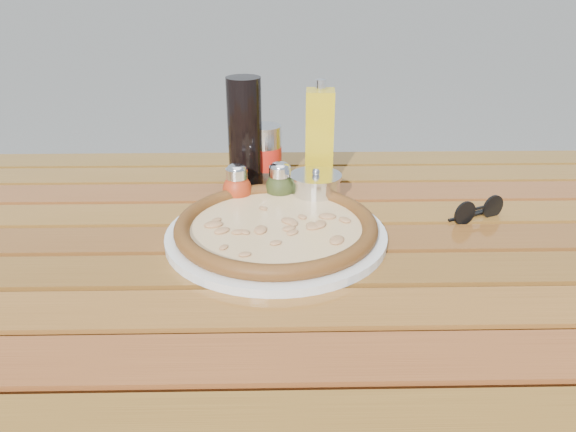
{
  "coord_description": "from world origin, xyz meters",
  "views": [
    {
      "loc": [
        -0.02,
        -0.83,
        1.17
      ],
      "look_at": [
        0.0,
        0.02,
        0.78
      ],
      "focal_mm": 35.0,
      "sensor_mm": 36.0,
      "label": 1
    }
  ],
  "objects_px": {
    "plate": "(276,235)",
    "sunglasses": "(478,211)",
    "table": "(288,277)",
    "olive_oil_cruet": "(319,137)",
    "dark_bottle": "(245,135)",
    "pepper_shaker": "(237,186)",
    "soda_can": "(265,155)",
    "pizza": "(276,226)",
    "parmesan_tin": "(316,189)",
    "oregano_shaker": "(280,184)"
  },
  "relations": [
    {
      "from": "olive_oil_cruet",
      "to": "parmesan_tin",
      "type": "relative_size",
      "value": 1.65
    },
    {
      "from": "plate",
      "to": "sunglasses",
      "type": "bearing_deg",
      "value": 11.32
    },
    {
      "from": "pizza",
      "to": "pepper_shaker",
      "type": "bearing_deg",
      "value": 116.96
    },
    {
      "from": "soda_can",
      "to": "sunglasses",
      "type": "bearing_deg",
      "value": -26.1
    },
    {
      "from": "olive_oil_cruet",
      "to": "soda_can",
      "type": "bearing_deg",
      "value": 178.99
    },
    {
      "from": "table",
      "to": "pizza",
      "type": "relative_size",
      "value": 3.84
    },
    {
      "from": "pepper_shaker",
      "to": "oregano_shaker",
      "type": "xyz_separation_m",
      "value": [
        0.08,
        0.01,
        0.0
      ]
    },
    {
      "from": "table",
      "to": "dark_bottle",
      "type": "xyz_separation_m",
      "value": [
        -0.08,
        0.22,
        0.19
      ]
    },
    {
      "from": "oregano_shaker",
      "to": "dark_bottle",
      "type": "bearing_deg",
      "value": 130.83
    },
    {
      "from": "pizza",
      "to": "sunglasses",
      "type": "xyz_separation_m",
      "value": [
        0.35,
        0.07,
        -0.01
      ]
    },
    {
      "from": "pepper_shaker",
      "to": "dark_bottle",
      "type": "height_order",
      "value": "dark_bottle"
    },
    {
      "from": "soda_can",
      "to": "parmesan_tin",
      "type": "xyz_separation_m",
      "value": [
        0.1,
        -0.11,
        -0.03
      ]
    },
    {
      "from": "oregano_shaker",
      "to": "pepper_shaker",
      "type": "bearing_deg",
      "value": -173.37
    },
    {
      "from": "pepper_shaker",
      "to": "pizza",
      "type": "bearing_deg",
      "value": -63.04
    },
    {
      "from": "dark_bottle",
      "to": "sunglasses",
      "type": "relative_size",
      "value": 2.07
    },
    {
      "from": "oregano_shaker",
      "to": "parmesan_tin",
      "type": "bearing_deg",
      "value": -7.14
    },
    {
      "from": "pizza",
      "to": "oregano_shaker",
      "type": "relative_size",
      "value": 4.44
    },
    {
      "from": "dark_bottle",
      "to": "pepper_shaker",
      "type": "bearing_deg",
      "value": -98.19
    },
    {
      "from": "dark_bottle",
      "to": "soda_can",
      "type": "relative_size",
      "value": 1.83
    },
    {
      "from": "pizza",
      "to": "parmesan_tin",
      "type": "bearing_deg",
      "value": 62.71
    },
    {
      "from": "plate",
      "to": "dark_bottle",
      "type": "bearing_deg",
      "value": 104.64
    },
    {
      "from": "parmesan_tin",
      "to": "dark_bottle",
      "type": "bearing_deg",
      "value": 147.25
    },
    {
      "from": "pizza",
      "to": "parmesan_tin",
      "type": "distance_m",
      "value": 0.16
    },
    {
      "from": "pepper_shaker",
      "to": "sunglasses",
      "type": "distance_m",
      "value": 0.43
    },
    {
      "from": "oregano_shaker",
      "to": "table",
      "type": "bearing_deg",
      "value": -85.1
    },
    {
      "from": "table",
      "to": "olive_oil_cruet",
      "type": "bearing_deg",
      "value": 74.97
    },
    {
      "from": "soda_can",
      "to": "olive_oil_cruet",
      "type": "bearing_deg",
      "value": -1.01
    },
    {
      "from": "table",
      "to": "oregano_shaker",
      "type": "bearing_deg",
      "value": 94.9
    },
    {
      "from": "plate",
      "to": "pizza",
      "type": "height_order",
      "value": "pizza"
    },
    {
      "from": "dark_bottle",
      "to": "plate",
      "type": "bearing_deg",
      "value": -75.36
    },
    {
      "from": "oregano_shaker",
      "to": "plate",
      "type": "bearing_deg",
      "value": -92.74
    },
    {
      "from": "oregano_shaker",
      "to": "parmesan_tin",
      "type": "relative_size",
      "value": 0.64
    },
    {
      "from": "parmesan_tin",
      "to": "table",
      "type": "bearing_deg",
      "value": -111.15
    },
    {
      "from": "parmesan_tin",
      "to": "sunglasses",
      "type": "relative_size",
      "value": 1.2
    },
    {
      "from": "oregano_shaker",
      "to": "olive_oil_cruet",
      "type": "distance_m",
      "value": 0.14
    },
    {
      "from": "oregano_shaker",
      "to": "soda_can",
      "type": "relative_size",
      "value": 0.68
    },
    {
      "from": "olive_oil_cruet",
      "to": "sunglasses",
      "type": "relative_size",
      "value": 1.98
    },
    {
      "from": "pepper_shaker",
      "to": "soda_can",
      "type": "relative_size",
      "value": 0.68
    },
    {
      "from": "oregano_shaker",
      "to": "soda_can",
      "type": "distance_m",
      "value": 0.11
    },
    {
      "from": "pizza",
      "to": "dark_bottle",
      "type": "bearing_deg",
      "value": 104.64
    },
    {
      "from": "soda_can",
      "to": "parmesan_tin",
      "type": "distance_m",
      "value": 0.15
    },
    {
      "from": "pizza",
      "to": "soda_can",
      "type": "bearing_deg",
      "value": 94.9
    },
    {
      "from": "sunglasses",
      "to": "oregano_shaker",
      "type": "bearing_deg",
      "value": 142.8
    },
    {
      "from": "soda_can",
      "to": "pizza",
      "type": "bearing_deg",
      "value": -85.1
    },
    {
      "from": "dark_bottle",
      "to": "olive_oil_cruet",
      "type": "distance_m",
      "value": 0.15
    },
    {
      "from": "table",
      "to": "plate",
      "type": "xyz_separation_m",
      "value": [
        -0.02,
        -0.0,
        0.08
      ]
    },
    {
      "from": "sunglasses",
      "to": "pizza",
      "type": "bearing_deg",
      "value": 166.93
    },
    {
      "from": "plate",
      "to": "dark_bottle",
      "type": "distance_m",
      "value": 0.26
    },
    {
      "from": "dark_bottle",
      "to": "parmesan_tin",
      "type": "bearing_deg",
      "value": -32.75
    },
    {
      "from": "plate",
      "to": "parmesan_tin",
      "type": "height_order",
      "value": "parmesan_tin"
    }
  ]
}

